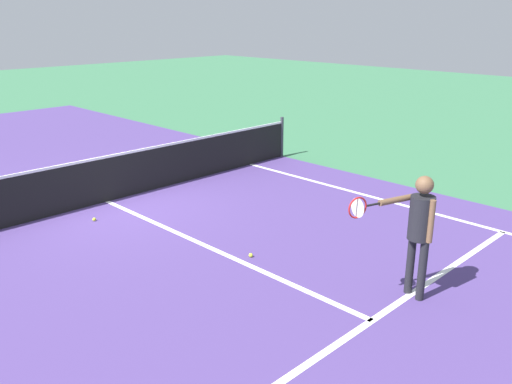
{
  "coord_description": "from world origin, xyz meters",
  "views": [
    {
      "loc": [
        -5.19,
        -9.55,
        3.65
      ],
      "look_at": [
        0.47,
        -3.86,
        1.0
      ],
      "focal_mm": 37.76,
      "sensor_mm": 36.0,
      "label": 1
    }
  ],
  "objects_px": {
    "tennis_ball_near_net": "(94,219)",
    "net": "(105,179)",
    "player_near": "(419,223)",
    "tennis_ball_mid_court": "(251,255)"
  },
  "relations": [
    {
      "from": "tennis_ball_near_net",
      "to": "net",
      "type": "bearing_deg",
      "value": 47.59
    },
    {
      "from": "tennis_ball_mid_court",
      "to": "player_near",
      "type": "bearing_deg",
      "value": -74.22
    },
    {
      "from": "net",
      "to": "tennis_ball_near_net",
      "type": "bearing_deg",
      "value": -132.41
    },
    {
      "from": "net",
      "to": "tennis_ball_mid_court",
      "type": "distance_m",
      "value": 4.03
    },
    {
      "from": "player_near",
      "to": "tennis_ball_near_net",
      "type": "relative_size",
      "value": 25.83
    },
    {
      "from": "net",
      "to": "tennis_ball_near_net",
      "type": "xyz_separation_m",
      "value": [
        -0.74,
        -0.81,
        -0.46
      ]
    },
    {
      "from": "tennis_ball_near_net",
      "to": "player_near",
      "type": "bearing_deg",
      "value": -73.58
    },
    {
      "from": "player_near",
      "to": "tennis_ball_near_net",
      "type": "bearing_deg",
      "value": 106.42
    },
    {
      "from": "tennis_ball_mid_court",
      "to": "tennis_ball_near_net",
      "type": "relative_size",
      "value": 1.0
    },
    {
      "from": "net",
      "to": "tennis_ball_mid_court",
      "type": "relative_size",
      "value": 161.7
    }
  ]
}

